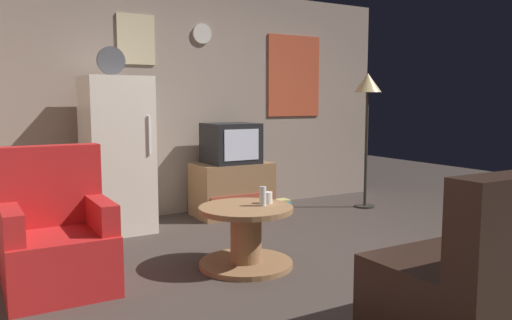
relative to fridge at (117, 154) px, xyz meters
name	(u,v)px	position (x,y,z in m)	size (l,w,h in m)	color
ground_plane	(321,271)	(0.98, -1.95, -0.75)	(12.00, 12.00, 0.00)	#3D332D
wall_with_art	(191,101)	(0.99, 0.50, 0.51)	(5.20, 0.12, 2.52)	gray
fridge	(117,154)	(0.00, 0.00, 0.00)	(0.60, 0.62, 1.77)	silver
tv_stand	(232,189)	(1.28, 0.06, -0.46)	(0.84, 0.53, 0.59)	#8E6642
crt_tv	(231,143)	(1.27, 0.06, 0.05)	(0.54, 0.51, 0.44)	black
standing_lamp	(368,93)	(2.86, -0.36, 0.60)	(0.32, 0.32, 1.59)	#332D28
coffee_table	(246,236)	(0.55, -1.58, -0.52)	(0.72, 0.72, 0.47)	#8E6642
wine_glass	(263,196)	(0.67, -1.62, -0.21)	(0.05, 0.05, 0.15)	silver
mug_ceramic_white	(268,198)	(0.75, -1.56, -0.24)	(0.08, 0.08, 0.09)	silver
armchair	(57,240)	(-0.78, -1.34, -0.42)	(0.68, 0.68, 0.96)	red
book_stack	(281,205)	(1.87, -0.04, -0.69)	(0.21, 0.17, 0.14)	#BEC177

